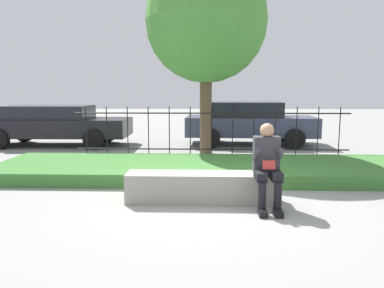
{
  "coord_description": "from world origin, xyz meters",
  "views": [
    {
      "loc": [
        -0.16,
        -5.71,
        1.73
      ],
      "look_at": [
        -0.39,
        0.8,
        0.8
      ],
      "focal_mm": 35.0,
      "sensor_mm": 36.0,
      "label": 1
    }
  ],
  "objects_px": {
    "car_parked_left": "(55,124)",
    "car_parked_center": "(249,122)",
    "person_seated_reader": "(267,162)",
    "tree_behind_fence": "(206,22)",
    "stone_bench": "(201,189)"
  },
  "relations": [
    {
      "from": "stone_bench",
      "to": "car_parked_center",
      "type": "height_order",
      "value": "car_parked_center"
    },
    {
      "from": "person_seated_reader",
      "to": "car_parked_left",
      "type": "distance_m",
      "value": 8.4
    },
    {
      "from": "car_parked_left",
      "to": "tree_behind_fence",
      "type": "xyz_separation_m",
      "value": [
        4.78,
        -1.3,
        2.85
      ]
    },
    {
      "from": "car_parked_left",
      "to": "car_parked_center",
      "type": "xyz_separation_m",
      "value": [
        6.17,
        0.46,
        0.04
      ]
    },
    {
      "from": "car_parked_center",
      "to": "person_seated_reader",
      "type": "bearing_deg",
      "value": -91.97
    },
    {
      "from": "car_parked_center",
      "to": "tree_behind_fence",
      "type": "distance_m",
      "value": 3.6
    },
    {
      "from": "car_parked_left",
      "to": "car_parked_center",
      "type": "bearing_deg",
      "value": 3.43
    },
    {
      "from": "car_parked_left",
      "to": "car_parked_center",
      "type": "distance_m",
      "value": 6.19
    },
    {
      "from": "car_parked_center",
      "to": "tree_behind_fence",
      "type": "relative_size",
      "value": 0.8
    },
    {
      "from": "car_parked_center",
      "to": "tree_behind_fence",
      "type": "bearing_deg",
      "value": -126.16
    },
    {
      "from": "person_seated_reader",
      "to": "car_parked_left",
      "type": "xyz_separation_m",
      "value": [
        -5.67,
        6.19,
        0.0
      ]
    },
    {
      "from": "person_seated_reader",
      "to": "car_parked_center",
      "type": "bearing_deg",
      "value": 85.74
    },
    {
      "from": "person_seated_reader",
      "to": "tree_behind_fence",
      "type": "height_order",
      "value": "tree_behind_fence"
    },
    {
      "from": "car_parked_left",
      "to": "tree_behind_fence",
      "type": "distance_m",
      "value": 5.71
    },
    {
      "from": "stone_bench",
      "to": "tree_behind_fence",
      "type": "height_order",
      "value": "tree_behind_fence"
    }
  ]
}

